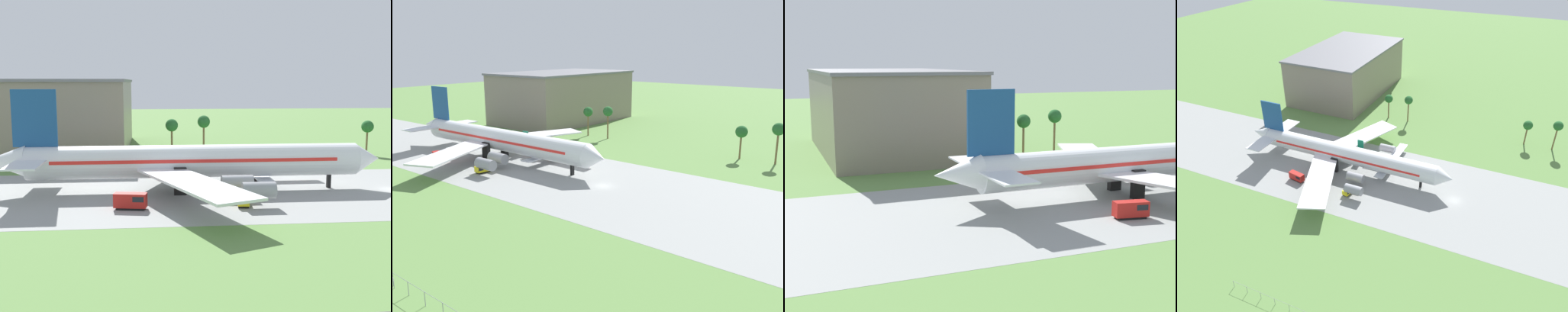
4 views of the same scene
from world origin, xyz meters
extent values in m
plane|color=#5B8442|center=(0.00, 0.00, 0.00)|extent=(600.00, 600.00, 0.00)
cube|color=gray|center=(0.00, 0.00, 0.01)|extent=(320.00, 44.00, 0.02)
cylinder|color=white|center=(-39.31, 2.54, 5.94)|extent=(65.05, 6.42, 6.42)
cone|color=white|center=(-4.22, 2.54, 5.94)|extent=(5.14, 6.29, 6.29)
cone|color=white|center=(-75.85, 2.54, 6.42)|extent=(8.03, 6.10, 6.10)
cube|color=red|center=(-39.31, 2.54, 6.42)|extent=(55.29, 6.55, 0.64)
cube|color=navy|center=(-69.91, 2.54, 14.61)|extent=(8.35, 0.50, 10.92)
cube|color=white|center=(-70.23, 2.54, 6.91)|extent=(5.78, 25.68, 0.30)
cube|color=white|center=(-41.20, -12.91, 4.82)|extent=(19.31, 31.77, 0.44)
cube|color=white|center=(-41.20, 17.98, 4.82)|extent=(19.31, 31.77, 0.44)
cylinder|color=gray|center=(-32.30, -5.17, 2.97)|extent=(5.78, 2.89, 2.89)
cylinder|color=gray|center=(-29.70, -11.59, 2.97)|extent=(5.78, 2.89, 2.89)
cylinder|color=gray|center=(-32.30, 10.24, 2.97)|extent=(5.78, 2.89, 2.89)
cylinder|color=gray|center=(-29.70, 16.66, 2.97)|extent=(5.78, 2.89, 2.89)
cube|color=black|center=(-11.99, 2.54, 2.65)|extent=(0.70, 0.90, 5.30)
cube|color=black|center=(-42.57, -0.99, 2.65)|extent=(2.40, 1.20, 5.30)
cube|color=black|center=(-42.57, 6.07, 2.65)|extent=(2.40, 1.20, 5.30)
cylinder|color=silver|center=(-25.69, 11.07, 2.48)|extent=(27.78, 2.64, 2.61)
cube|color=#0F6647|center=(-38.19, 11.06, 5.61)|extent=(2.35, 0.24, 3.65)
cube|color=silver|center=(-25.69, 11.07, 2.22)|extent=(3.16, 25.00, 0.24)
cube|color=black|center=(-25.69, 11.07, 1.24)|extent=(1.20, 2.35, 2.48)
cube|color=black|center=(-32.21, -10.58, 0.20)|extent=(2.25, 3.65, 0.40)
cube|color=yellow|center=(-32.21, -10.58, 1.16)|extent=(2.54, 4.28, 1.53)
cube|color=black|center=(-32.36, -11.68, 1.39)|extent=(2.21, 1.68, 0.90)
cube|color=black|center=(-51.65, -11.06, 0.20)|extent=(4.93, 2.62, 0.40)
cube|color=#B21E19|center=(-51.65, -11.06, 1.60)|extent=(5.78, 2.97, 2.41)
cube|color=black|center=(-50.16, -11.33, 1.97)|extent=(2.27, 2.36, 0.90)
cylinder|color=gray|center=(-40.00, -55.00, 1.05)|extent=(0.10, 0.10, 2.10)
cylinder|color=gray|center=(-36.00, -55.00, 1.05)|extent=(0.10, 0.10, 2.10)
cylinder|color=gray|center=(-32.00, -55.00, 1.05)|extent=(0.10, 0.10, 2.10)
cylinder|color=gray|center=(-28.00, -55.00, 1.05)|extent=(0.10, 0.10, 2.10)
cylinder|color=gray|center=(-24.00, -55.00, 1.05)|extent=(0.10, 0.10, 2.10)
cube|color=slate|center=(-72.98, 67.91, 10.70)|extent=(36.00, 60.00, 21.40)
cube|color=slate|center=(-72.98, 67.91, 21.80)|extent=(36.72, 61.20, 0.80)
cylinder|color=brown|center=(16.31, 47.14, 3.85)|extent=(0.56, 0.56, 7.70)
sphere|color=#235B28|center=(16.31, 47.14, 8.30)|extent=(3.60, 3.60, 3.60)
cylinder|color=brown|center=(-41.90, 47.14, 4.28)|extent=(0.56, 0.56, 8.56)
sphere|color=#235B28|center=(-41.90, 47.14, 9.16)|extent=(3.60, 3.60, 3.60)
cylinder|color=brown|center=(-32.69, 47.14, 4.76)|extent=(0.56, 0.56, 9.52)
sphere|color=#235B28|center=(-32.69, 47.14, 10.12)|extent=(3.60, 3.60, 3.60)
cylinder|color=brown|center=(26.68, 47.14, 4.81)|extent=(0.56, 0.56, 9.63)
sphere|color=#235B28|center=(26.68, 47.14, 10.23)|extent=(3.60, 3.60, 3.60)
camera|label=1|loc=(-48.29, -92.35, 21.37)|focal=45.00mm
camera|label=2|loc=(59.28, -81.07, 32.26)|focal=40.00mm
camera|label=3|loc=(-104.50, -79.40, 24.60)|focal=50.00mm
camera|label=4|loc=(15.93, -97.44, 75.03)|focal=35.00mm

